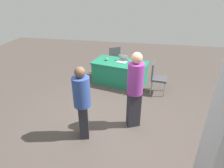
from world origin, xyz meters
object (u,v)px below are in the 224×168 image
table_foreground (120,73)px  person_attendee_standing (135,88)px  yarn_ball (107,59)px  laptop_silver (122,60)px  scissors_red (136,65)px  chair_aisle (114,57)px  chair_tucked_left (157,76)px  person_presenter (82,101)px

table_foreground → person_attendee_standing: person_attendee_standing is taller
yarn_ball → person_attendee_standing: bearing=116.4°
laptop_silver → scissors_red: size_ratio=2.14×
laptop_silver → chair_aisle: bearing=-47.9°
chair_aisle → laptop_silver: bearing=-95.4°
person_attendee_standing → yarn_ball: size_ratio=18.19×
person_attendee_standing → chair_tucked_left: bearing=47.0°
table_foreground → person_attendee_standing: (-0.62, 2.11, 0.62)m
chair_tucked_left → scissors_red: (0.65, -0.30, 0.20)m
chair_tucked_left → chair_aisle: size_ratio=0.99×
laptop_silver → scissors_red: laptop_silver is taller
chair_tucked_left → yarn_ball: chair_tucked_left is taller
chair_tucked_left → chair_aisle: 2.09m
chair_aisle → person_presenter: person_presenter is taller
laptop_silver → person_attendee_standing: bearing=120.9°
person_attendee_standing → laptop_silver: (0.56, -2.16, -0.22)m
chair_tucked_left → chair_aisle: bearing=-125.6°
chair_aisle → yarn_ball: (0.06, 0.91, 0.24)m
person_presenter → person_attendee_standing: (-0.99, -0.55, 0.10)m
chair_tucked_left → person_attendee_standing: bearing=-10.9°
yarn_ball → scissors_red: 0.98m
table_foreground → yarn_ball: bearing=-7.6°
laptop_silver → yarn_ball: size_ratio=3.99×
scissors_red → yarn_ball: bearing=-81.8°
person_presenter → person_attendee_standing: size_ratio=0.91×
table_foreground → laptop_silver: 0.41m
chair_aisle → person_attendee_standing: (-1.01, 3.08, 0.44)m
yarn_ball → chair_tucked_left: bearing=162.9°
table_foreground → chair_tucked_left: 1.25m
person_presenter → yarn_ball: bearing=-14.7°
person_presenter → laptop_silver: bearing=-25.4°
person_attendee_standing → laptop_silver: bearing=79.3°
table_foreground → yarn_ball: (0.45, -0.06, 0.41)m
chair_aisle → chair_tucked_left: bearing=-73.7°
table_foreground → scissors_red: size_ratio=10.36×
table_foreground → person_presenter: 2.73m
person_presenter → laptop_silver: 2.74m
table_foreground → person_attendee_standing: bearing=106.4°
chair_tucked_left → person_presenter: 2.72m
chair_tucked_left → laptop_silver: size_ratio=2.45×
chair_aisle → table_foreground: bearing=-99.5°
chair_tucked_left → scissors_red: bearing=-108.0°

